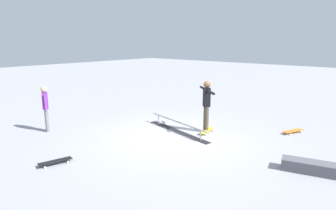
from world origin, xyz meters
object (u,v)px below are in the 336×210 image
Objects in this scene: grind_rail at (178,127)px; skateboard_main at (207,131)px; skater_main at (207,103)px; loose_skateboard_black at (55,161)px; bystander_purple_shirt at (46,106)px; loose_skateboard_orange at (293,131)px; skate_ledge at (331,170)px.

grind_rail is 0.97m from skateboard_main.
skater_main reaches higher than loose_skateboard_black.
skateboard_main is 0.53× the size of bystander_purple_shirt.
skater_main reaches higher than loose_skateboard_orange.
skateboard_main is 4.79m from loose_skateboard_black.
skate_ledge is at bearing 54.40° from loose_skateboard_orange.
skateboard_main is (-0.82, -0.52, -0.08)m from grind_rail.
bystander_purple_shirt reaches higher than grind_rail.
loose_skateboard_black is at bearing 153.33° from skateboard_main.
skate_ledge reaches higher than skateboard_main.
bystander_purple_shirt is (3.36, 2.84, 0.71)m from grind_rail.
grind_rail is 1.92× the size of bystander_purple_shirt.
skater_main is 4.93m from loose_skateboard_black.
loose_skateboard_black is (3.67, 6.40, 0.00)m from loose_skateboard_orange.
skater_main is (-0.73, -0.60, 0.85)m from grind_rail.
bystander_purple_shirt is (8.05, 2.53, 0.73)m from skate_ledge.
bystander_purple_shirt is 1.87× the size of loose_skateboard_black.
skateboard_main is 2.87m from loose_skateboard_orange.
grind_rail is at bearing -29.69° from loose_skateboard_orange.
skate_ledge is at bearing -134.55° from bystander_purple_shirt.
loose_skateboard_black is (1.38, 4.64, -0.93)m from skater_main.
grind_rail is at bearing 4.53° from loose_skateboard_black.
skate_ledge is 2.54× the size of loose_skateboard_black.
skateboard_main is 1.01× the size of loose_skateboard_orange.
loose_skateboard_black is at bearing -175.93° from bystander_purple_shirt.
loose_skateboard_black is at bearing 34.96° from skate_ledge.
loose_skateboard_black is (5.34, 3.73, -0.06)m from skate_ledge.
skate_ledge is 1.22× the size of skater_main.
loose_skateboard_orange is at bearing -57.93° from skate_ledge.
skate_ledge is at bearing -110.86° from skateboard_main.
loose_skateboard_black is (0.65, 4.04, -0.08)m from grind_rail.
skateboard_main is at bearing -4.20° from loose_skateboard_black.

